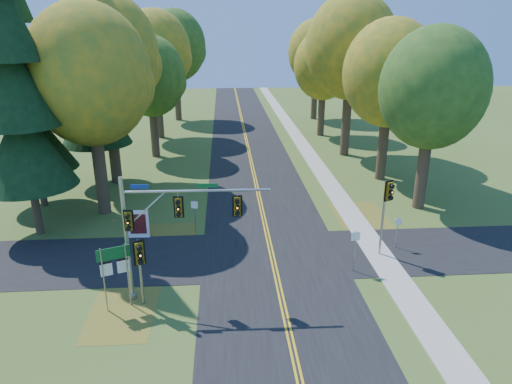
{
  "coord_description": "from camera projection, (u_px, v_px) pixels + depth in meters",
  "views": [
    {
      "loc": [
        -2.6,
        -21.51,
        12.42
      ],
      "look_at": [
        -0.78,
        3.97,
        3.2
      ],
      "focal_mm": 32.0,
      "sensor_mm": 36.0,
      "label": 1
    }
  ],
  "objects": [
    {
      "name": "route_sign_cluster",
      "position": [
        115.0,
        265.0,
        20.72
      ],
      "size": [
        1.42,
        0.59,
        3.22
      ],
      "rotation": [
        0.0,
        0.0,
        0.37
      ],
      "color": "gray",
      "rests_on": "ground"
    },
    {
      "name": "info_kiosk",
      "position": [
        138.0,
        224.0,
        28.38
      ],
      "size": [
        1.31,
        0.23,
        1.8
      ],
      "rotation": [
        0.0,
        0.0,
        -0.02
      ],
      "color": "white",
      "rests_on": "ground"
    },
    {
      "name": "road_cross",
      "position": [
        272.0,
        255.0,
        26.45
      ],
      "size": [
        60.0,
        6.0,
        0.02
      ],
      "primitive_type": "cube",
      "color": "black",
      "rests_on": "ground"
    },
    {
      "name": "reg_sign_e_south",
      "position": [
        355.0,
        244.0,
        24.16
      ],
      "size": [
        0.46,
        0.08,
        2.41
      ],
      "rotation": [
        0.0,
        0.0,
        0.07
      ],
      "color": "gray",
      "rests_on": "ground"
    },
    {
      "name": "ground",
      "position": [
        276.0,
        272.0,
        24.58
      ],
      "size": [
        160.0,
        160.0,
        0.0
      ],
      "primitive_type": "plane",
      "color": "#42581F",
      "rests_on": "ground"
    },
    {
      "name": "tree_w_d",
      "position": [
        156.0,
        52.0,
        51.71
      ],
      "size": [
        8.2,
        8.2,
        14.56
      ],
      "color": "#38281C",
      "rests_on": "ground"
    },
    {
      "name": "east_signal_pole",
      "position": [
        387.0,
        199.0,
        25.16
      ],
      "size": [
        0.51,
        0.61,
        4.61
      ],
      "rotation": [
        0.0,
        0.0,
        0.38
      ],
      "color": "gray",
      "rests_on": "ground"
    },
    {
      "name": "centerline_right",
      "position": [
        277.0,
        272.0,
        24.57
      ],
      "size": [
        0.1,
        160.0,
        0.01
      ],
      "primitive_type": "cube",
      "color": "gold",
      "rests_on": "road_main"
    },
    {
      "name": "tree_w_e",
      "position": [
        175.0,
        46.0,
        61.92
      ],
      "size": [
        8.4,
        8.4,
        14.97
      ],
      "color": "#38281C",
      "rests_on": "ground"
    },
    {
      "name": "traffic_mast",
      "position": [
        162.0,
        223.0,
        20.9
      ],
      "size": [
        6.86,
        0.62,
        6.22
      ],
      "rotation": [
        0.0,
        0.0,
        -0.02
      ],
      "color": "#999DA2",
      "rests_on": "ground"
    },
    {
      "name": "tree_w_a",
      "position": [
        90.0,
        76.0,
        29.41
      ],
      "size": [
        8.0,
        8.0,
        14.15
      ],
      "color": "#38281C",
      "rests_on": "ground"
    },
    {
      "name": "leaf_patch_w_far",
      "position": [
        123.0,
        310.0,
        21.26
      ],
      "size": [
        3.0,
        5.0,
        0.0
      ],
      "primitive_type": "cube",
      "color": "brown",
      "rests_on": "ground"
    },
    {
      "name": "reg_sign_w",
      "position": [
        195.0,
        211.0,
        28.74
      ],
      "size": [
        0.43,
        0.11,
        2.26
      ],
      "rotation": [
        0.0,
        0.0,
        -0.18
      ],
      "color": "gray",
      "rests_on": "ground"
    },
    {
      "name": "tree_e_a",
      "position": [
        434.0,
        89.0,
        30.69
      ],
      "size": [
        7.2,
        7.2,
        12.73
      ],
      "color": "#38281C",
      "rests_on": "ground"
    },
    {
      "name": "pine_b",
      "position": [
        26.0,
        94.0,
        31.05
      ],
      "size": [
        5.6,
        5.6,
        17.31
      ],
      "color": "#38281C",
      "rests_on": "ground"
    },
    {
      "name": "tree_e_c",
      "position": [
        352.0,
        47.0,
        43.85
      ],
      "size": [
        8.8,
        8.8,
        15.79
      ],
      "color": "#38281C",
      "rests_on": "ground"
    },
    {
      "name": "tree_w_b",
      "position": [
        105.0,
        56.0,
        35.55
      ],
      "size": [
        8.6,
        8.6,
        15.38
      ],
      "color": "#38281C",
      "rests_on": "ground"
    },
    {
      "name": "reg_sign_e_north",
      "position": [
        398.0,
        227.0,
        26.87
      ],
      "size": [
        0.38,
        0.06,
        2.0
      ],
      "rotation": [
        0.0,
        0.0,
        -0.0
      ],
      "color": "gray",
      "rests_on": "ground"
    },
    {
      "name": "leaf_patch_w_near",
      "position": [
        163.0,
        243.0,
        27.89
      ],
      "size": [
        4.0,
        6.0,
        0.0
      ],
      "primitive_type": "cube",
      "color": "brown",
      "rests_on": "ground"
    },
    {
      "name": "ped_signal_pole",
      "position": [
        140.0,
        258.0,
        20.69
      ],
      "size": [
        0.53,
        0.63,
        3.47
      ],
      "rotation": [
        0.0,
        0.0,
        0.31
      ],
      "color": "gray",
      "rests_on": "ground"
    },
    {
      "name": "pine_a",
      "position": [
        15.0,
        88.0,
        26.12
      ],
      "size": [
        5.6,
        5.6,
        19.48
      ],
      "color": "#38281C",
      "rests_on": "ground"
    },
    {
      "name": "tree_e_b",
      "position": [
        390.0,
        74.0,
        36.91
      ],
      "size": [
        7.6,
        7.6,
        13.33
      ],
      "color": "#38281C",
      "rests_on": "ground"
    },
    {
      "name": "tree_e_e",
      "position": [
        317.0,
        53.0,
        63.05
      ],
      "size": [
        7.8,
        7.8,
        13.74
      ],
      "color": "#38281C",
      "rests_on": "ground"
    },
    {
      "name": "tree_w_c",
      "position": [
        151.0,
        77.0,
        44.2
      ],
      "size": [
        6.8,
        6.8,
        11.91
      ],
      "color": "#38281C",
      "rests_on": "ground"
    },
    {
      "name": "road_main",
      "position": [
        276.0,
        272.0,
        24.57
      ],
      "size": [
        8.0,
        160.0,
        0.02
      ],
      "primitive_type": "cube",
      "color": "black",
      "rests_on": "ground"
    },
    {
      "name": "leaf_patch_e",
      "position": [
        366.0,
        224.0,
        30.66
      ],
      "size": [
        3.5,
        8.0,
        0.0
      ],
      "primitive_type": "cube",
      "color": "brown",
      "rests_on": "ground"
    },
    {
      "name": "tree_e_d",
      "position": [
        324.0,
        66.0,
        53.24
      ],
      "size": [
        7.0,
        7.0,
        12.32
      ],
      "color": "#38281C",
      "rests_on": "ground"
    },
    {
      "name": "centerline_left",
      "position": [
        274.0,
        272.0,
        24.56
      ],
      "size": [
        0.1,
        160.0,
        0.01
      ],
      "primitive_type": "cube",
      "color": "gold",
      "rests_on": "road_main"
    },
    {
      "name": "pine_c",
      "position": [
        88.0,
        65.0,
        35.43
      ],
      "size": [
        5.6,
        5.6,
        20.56
      ],
      "color": "#38281C",
      "rests_on": "ground"
    },
    {
      "name": "sidewalk_east",
      "position": [
        388.0,
        268.0,
        24.98
      ],
      "size": [
        1.6,
        160.0,
        0.06
      ],
      "primitive_type": "cube",
      "color": "#9E998E",
      "rests_on": "ground"
    }
  ]
}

